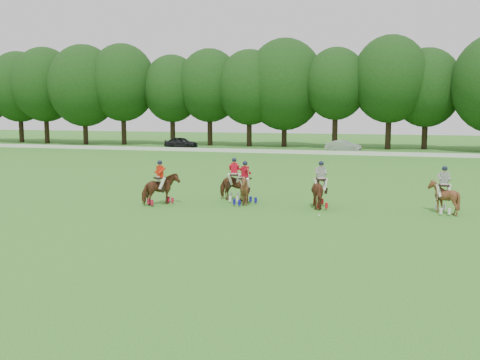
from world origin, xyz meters
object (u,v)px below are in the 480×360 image
(car_mid, at_px, (343,146))
(polo_red_c, at_px, (245,189))
(car_left, at_px, (181,143))
(polo_red_a, at_px, (160,189))
(polo_ball, at_px, (319,216))
(polo_stripe_b, at_px, (443,197))
(polo_red_b, at_px, (234,185))
(polo_stripe_a, at_px, (321,191))

(car_mid, bearing_deg, polo_red_c, -172.68)
(car_left, distance_m, polo_red_a, 41.63)
(polo_ball, bearing_deg, car_mid, 93.58)
(car_left, relative_size, polo_red_a, 1.84)
(polo_red_c, relative_size, polo_stripe_b, 1.01)
(car_mid, distance_m, polo_red_b, 36.77)
(polo_stripe_a, relative_size, polo_stripe_b, 1.04)
(polo_red_b, distance_m, polo_red_c, 1.39)
(polo_red_a, relative_size, polo_stripe_b, 1.03)
(polo_red_c, relative_size, polo_ball, 25.86)
(polo_red_c, xyz_separation_m, polo_stripe_a, (3.92, 0.32, 0.04))
(car_left, relative_size, polo_red_b, 1.83)
(polo_red_c, bearing_deg, polo_ball, -25.39)
(polo_red_a, xyz_separation_m, polo_ball, (8.45, -0.77, -0.81))
(car_mid, relative_size, polo_red_a, 1.75)
(polo_stripe_a, xyz_separation_m, polo_ball, (0.24, -2.30, -0.83))
(polo_ball, bearing_deg, polo_red_c, 154.61)
(polo_red_a, xyz_separation_m, polo_stripe_b, (14.10, 1.64, -0.03))
(polo_ball, bearing_deg, car_left, 120.29)
(polo_red_a, distance_m, polo_stripe_a, 8.35)
(polo_red_a, relative_size, polo_red_c, 1.02)
(polo_stripe_b, height_order, polo_ball, polo_stripe_b)
(car_mid, xyz_separation_m, polo_red_c, (-1.68, -37.73, 0.16))
(polo_red_c, height_order, polo_stripe_b, polo_red_c)
(polo_stripe_a, bearing_deg, car_mid, 93.43)
(polo_stripe_b, bearing_deg, polo_red_a, -173.35)
(polo_red_a, bearing_deg, car_left, 110.74)
(polo_red_a, relative_size, polo_red_b, 0.99)
(polo_ball, bearing_deg, polo_stripe_b, 23.19)
(polo_red_b, xyz_separation_m, polo_stripe_b, (10.72, -0.61, -0.03))
(car_mid, bearing_deg, polo_stripe_b, -157.84)
(car_left, xyz_separation_m, polo_red_b, (18.12, -36.68, 0.12))
(car_left, xyz_separation_m, polo_stripe_a, (22.95, -37.41, 0.14))
(car_left, bearing_deg, polo_stripe_a, -146.68)
(car_left, distance_m, polo_ball, 45.99)
(polo_red_c, distance_m, polo_stripe_b, 9.82)
(car_left, xyz_separation_m, polo_red_a, (14.74, -38.93, 0.12))
(polo_red_b, relative_size, polo_red_c, 1.02)
(polo_stripe_a, bearing_deg, polo_red_a, -169.50)
(polo_red_a, distance_m, polo_stripe_b, 14.19)
(polo_red_b, bearing_deg, polo_stripe_a, -8.68)
(car_mid, height_order, polo_red_b, polo_red_b)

